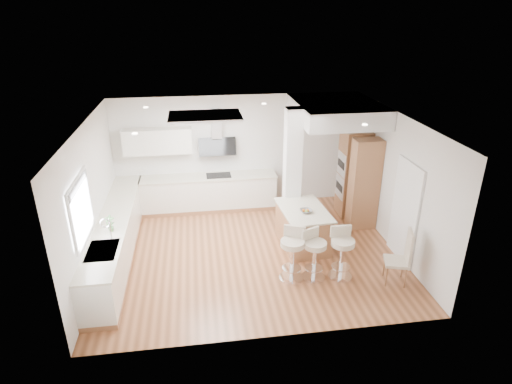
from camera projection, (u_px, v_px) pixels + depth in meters
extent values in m
plane|color=#A5633D|center=(251.00, 252.00, 8.93)|extent=(6.00, 6.00, 0.00)
cube|color=silver|center=(251.00, 252.00, 8.93)|extent=(6.00, 5.00, 0.02)
cube|color=silver|center=(237.00, 151.00, 10.63)|extent=(6.00, 0.04, 2.80)
cube|color=silver|center=(91.00, 200.00, 7.97)|extent=(0.04, 5.00, 2.80)
cube|color=silver|center=(395.00, 183.00, 8.76)|extent=(0.04, 5.00, 2.80)
cube|color=white|center=(205.00, 116.00, 8.25)|extent=(1.40, 0.95, 0.05)
cube|color=white|center=(205.00, 117.00, 8.26)|extent=(1.25, 0.80, 0.03)
cylinder|color=white|center=(146.00, 107.00, 8.91)|extent=(0.10, 0.10, 0.02)
cylinder|color=white|center=(135.00, 134.00, 7.09)|extent=(0.10, 0.10, 0.02)
cylinder|color=white|center=(264.00, 104.00, 9.24)|extent=(0.10, 0.10, 0.02)
cylinder|color=white|center=(338.00, 107.00, 8.98)|extent=(0.10, 0.10, 0.02)
cylinder|color=white|center=(365.00, 125.00, 7.62)|extent=(0.10, 0.10, 0.02)
cube|color=white|center=(80.00, 209.00, 7.06)|extent=(0.03, 1.15, 0.95)
cube|color=white|center=(76.00, 181.00, 6.86)|extent=(0.04, 1.28, 0.06)
cube|color=white|center=(86.00, 236.00, 7.27)|extent=(0.04, 1.28, 0.06)
cube|color=white|center=(72.00, 226.00, 6.51)|extent=(0.04, 0.06, 0.95)
cube|color=white|center=(89.00, 194.00, 7.62)|extent=(0.04, 0.06, 0.95)
cube|color=#929498|center=(78.00, 185.00, 6.89)|extent=(0.03, 1.18, 0.14)
cube|color=#443D35|center=(405.00, 213.00, 8.38)|extent=(0.02, 0.90, 2.00)
cube|color=white|center=(405.00, 213.00, 8.38)|extent=(0.05, 1.00, 2.10)
cube|color=#A46E46|center=(119.00, 254.00, 8.78)|extent=(0.60, 4.50, 0.10)
cube|color=white|center=(116.00, 236.00, 8.61)|extent=(0.60, 4.50, 0.76)
cube|color=beige|center=(114.00, 218.00, 8.45)|extent=(0.63, 4.50, 0.04)
cube|color=silver|center=(102.00, 251.00, 7.31)|extent=(0.50, 0.75, 0.02)
cube|color=silver|center=(101.00, 259.00, 7.17)|extent=(0.40, 0.34, 0.10)
cube|color=silver|center=(104.00, 248.00, 7.49)|extent=(0.40, 0.34, 0.10)
cylinder|color=white|center=(111.00, 232.00, 7.52)|extent=(0.02, 0.02, 0.36)
torus|color=white|center=(105.00, 223.00, 7.44)|extent=(0.18, 0.02, 0.18)
imported|color=#4A8141|center=(110.00, 224.00, 7.84)|extent=(0.17, 0.12, 0.33)
cube|color=#A46E46|center=(210.00, 207.00, 10.80)|extent=(3.30, 0.60, 0.10)
cube|color=white|center=(209.00, 192.00, 10.63)|extent=(3.30, 0.60, 0.76)
cube|color=beige|center=(208.00, 177.00, 10.47)|extent=(3.33, 0.63, 0.04)
cube|color=black|center=(219.00, 175.00, 10.49)|extent=(0.60, 0.40, 0.01)
cube|color=white|center=(158.00, 141.00, 10.07)|extent=(1.60, 0.34, 0.60)
cube|color=silver|center=(216.00, 124.00, 10.18)|extent=(0.25, 0.18, 0.70)
cube|color=black|center=(217.00, 147.00, 10.32)|extent=(0.90, 0.26, 0.44)
cube|color=white|center=(292.00, 171.00, 9.37)|extent=(0.35, 0.35, 2.80)
cube|color=silver|center=(336.00, 111.00, 9.43)|extent=(1.78, 2.20, 0.40)
cube|color=#A46E46|center=(353.00, 173.00, 10.22)|extent=(0.62, 0.62, 2.10)
cube|color=#A46E46|center=(364.00, 184.00, 9.59)|extent=(0.62, 0.40, 2.10)
cube|color=silver|center=(342.00, 164.00, 10.08)|extent=(0.02, 0.55, 0.55)
cube|color=silver|center=(340.00, 187.00, 10.31)|extent=(0.02, 0.55, 0.55)
cube|color=black|center=(341.00, 164.00, 10.08)|extent=(0.01, 0.45, 0.18)
cube|color=black|center=(339.00, 187.00, 10.31)|extent=(0.01, 0.45, 0.18)
cube|color=#A46E46|center=(303.00, 228.00, 9.07)|extent=(0.94, 1.38, 0.81)
cube|color=beige|center=(304.00, 210.00, 8.90)|extent=(1.03, 1.46, 0.04)
imported|color=gray|center=(306.00, 211.00, 8.75)|extent=(0.26, 0.26, 0.06)
sphere|color=orange|center=(308.00, 211.00, 8.76)|extent=(0.07, 0.07, 0.07)
sphere|color=orange|center=(304.00, 211.00, 8.76)|extent=(0.07, 0.07, 0.07)
sphere|color=#84AB39|center=(306.00, 212.00, 8.72)|extent=(0.07, 0.07, 0.07)
cylinder|color=white|center=(291.00, 278.00, 8.08)|extent=(0.61, 0.61, 0.03)
cylinder|color=white|center=(292.00, 262.00, 7.94)|extent=(0.10, 0.10, 0.69)
cylinder|color=white|center=(292.00, 268.00, 7.99)|extent=(0.47, 0.47, 0.02)
cylinder|color=beige|center=(293.00, 243.00, 7.78)|extent=(0.59, 0.59, 0.11)
cube|color=beige|center=(295.00, 231.00, 7.87)|extent=(0.39, 0.21, 0.23)
cylinder|color=white|center=(313.00, 277.00, 8.10)|extent=(0.58, 0.58, 0.03)
cylinder|color=white|center=(314.00, 262.00, 7.97)|extent=(0.09, 0.09, 0.65)
cylinder|color=white|center=(314.00, 268.00, 8.02)|extent=(0.45, 0.45, 0.02)
cylinder|color=beige|center=(315.00, 245.00, 7.82)|extent=(0.56, 0.56, 0.10)
cube|color=beige|center=(310.00, 234.00, 7.88)|extent=(0.37, 0.20, 0.22)
cylinder|color=white|center=(340.00, 276.00, 8.13)|extent=(0.46, 0.46, 0.03)
cylinder|color=white|center=(341.00, 261.00, 7.99)|extent=(0.07, 0.07, 0.67)
cylinder|color=white|center=(341.00, 267.00, 8.04)|extent=(0.35, 0.35, 0.02)
cylinder|color=beige|center=(343.00, 243.00, 7.83)|extent=(0.44, 0.44, 0.10)
cube|color=beige|center=(341.00, 231.00, 7.92)|extent=(0.39, 0.05, 0.23)
cube|color=beige|center=(396.00, 262.00, 7.82)|extent=(0.52, 0.52, 0.06)
cube|color=beige|center=(409.00, 248.00, 7.67)|extent=(0.15, 0.39, 0.67)
cylinder|color=#A46E46|center=(387.00, 277.00, 7.78)|extent=(0.04, 0.04, 0.41)
cylinder|color=#A46E46|center=(384.00, 267.00, 8.09)|extent=(0.04, 0.04, 0.41)
cylinder|color=#A46E46|center=(405.00, 278.00, 7.74)|extent=(0.04, 0.04, 0.41)
cylinder|color=#A46E46|center=(402.00, 268.00, 8.04)|extent=(0.04, 0.04, 0.41)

